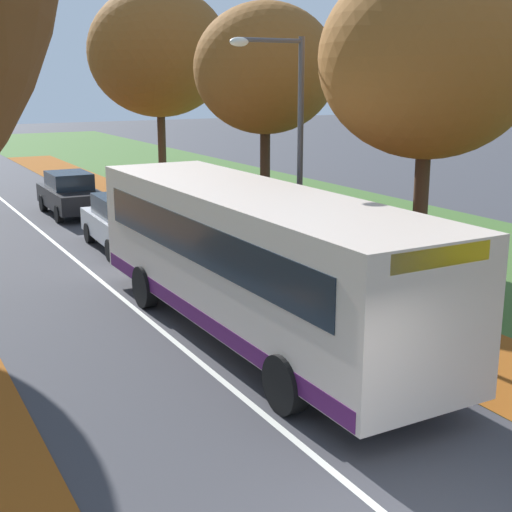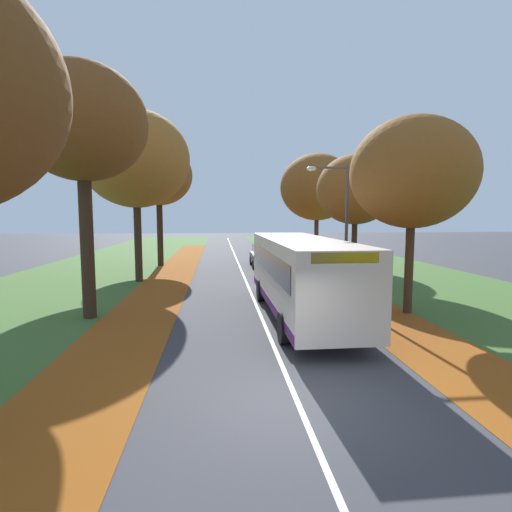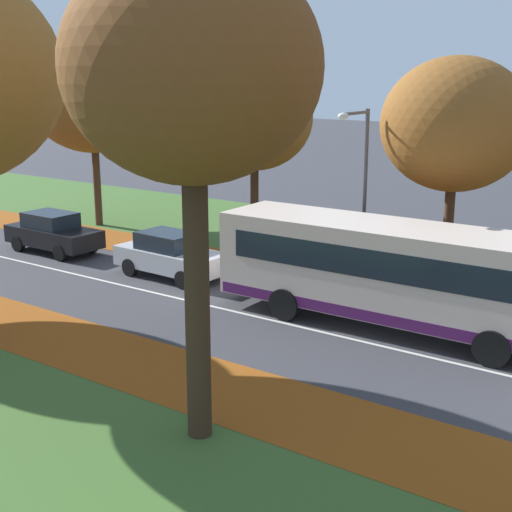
{
  "view_description": "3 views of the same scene",
  "coord_description": "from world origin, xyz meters",
  "px_view_note": "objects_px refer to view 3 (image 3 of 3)",
  "views": [
    {
      "loc": [
        -4.99,
        -4.93,
        5.09
      ],
      "look_at": [
        1.74,
        7.33,
        1.59
      ],
      "focal_mm": 50.0,
      "sensor_mm": 36.0,
      "label": 1
    },
    {
      "loc": [
        -1.61,
        -7.75,
        3.86
      ],
      "look_at": [
        -0.04,
        8.73,
        2.17
      ],
      "focal_mm": 28.0,
      "sensor_mm": 36.0,
      "label": 2
    },
    {
      "loc": [
        -16.54,
        -0.85,
        7.14
      ],
      "look_at": [
        0.28,
        10.95,
        1.79
      ],
      "focal_mm": 50.0,
      "sensor_mm": 36.0,
      "label": 3
    }
  ],
  "objects_px": {
    "tree_left_near": "(192,70)",
    "car_silver_lead": "(170,255)",
    "tree_right_far": "(92,93)",
    "tree_right_mid": "(254,118)",
    "car_black_following": "(53,233)",
    "streetlamp_right": "(360,182)",
    "tree_right_near": "(455,125)",
    "bus": "(394,270)"
  },
  "relations": [
    {
      "from": "streetlamp_right",
      "to": "bus",
      "type": "bearing_deg",
      "value": -133.98
    },
    {
      "from": "tree_right_mid",
      "to": "car_black_following",
      "type": "distance_m",
      "value": 9.33
    },
    {
      "from": "bus",
      "to": "streetlamp_right",
      "type": "bearing_deg",
      "value": 46.02
    },
    {
      "from": "car_silver_lead",
      "to": "car_black_following",
      "type": "bearing_deg",
      "value": 89.95
    },
    {
      "from": "streetlamp_right",
      "to": "tree_right_far",
      "type": "bearing_deg",
      "value": 79.61
    },
    {
      "from": "tree_right_near",
      "to": "car_silver_lead",
      "type": "bearing_deg",
      "value": 115.73
    },
    {
      "from": "tree_right_near",
      "to": "tree_right_far",
      "type": "xyz_separation_m",
      "value": [
        0.61,
        17.31,
        0.66
      ]
    },
    {
      "from": "streetlamp_right",
      "to": "car_black_following",
      "type": "distance_m",
      "value": 13.17
    },
    {
      "from": "tree_right_near",
      "to": "tree_right_far",
      "type": "height_order",
      "value": "tree_right_far"
    },
    {
      "from": "tree_right_far",
      "to": "car_black_following",
      "type": "height_order",
      "value": "tree_right_far"
    },
    {
      "from": "tree_right_near",
      "to": "bus",
      "type": "bearing_deg",
      "value": -178.91
    },
    {
      "from": "tree_left_near",
      "to": "tree_right_far",
      "type": "relative_size",
      "value": 1.06
    },
    {
      "from": "tree_right_near",
      "to": "car_black_following",
      "type": "xyz_separation_m",
      "value": [
        -4.11,
        14.86,
        -4.66
      ]
    },
    {
      "from": "tree_right_far",
      "to": "bus",
      "type": "relative_size",
      "value": 0.85
    },
    {
      "from": "tree_right_mid",
      "to": "car_black_following",
      "type": "relative_size",
      "value": 1.76
    },
    {
      "from": "tree_left_near",
      "to": "car_silver_lead",
      "type": "bearing_deg",
      "value": 44.56
    },
    {
      "from": "tree_left_near",
      "to": "bus",
      "type": "xyz_separation_m",
      "value": [
        7.97,
        -0.56,
        -5.45
      ]
    },
    {
      "from": "bus",
      "to": "tree_left_near",
      "type": "bearing_deg",
      "value": 176.01
    },
    {
      "from": "tree_right_near",
      "to": "tree_right_far",
      "type": "distance_m",
      "value": 17.34
    },
    {
      "from": "tree_left_near",
      "to": "car_silver_lead",
      "type": "relative_size",
      "value": 2.19
    },
    {
      "from": "bus",
      "to": "car_black_following",
      "type": "distance_m",
      "value": 14.97
    },
    {
      "from": "tree_right_mid",
      "to": "bus",
      "type": "relative_size",
      "value": 0.71
    },
    {
      "from": "streetlamp_right",
      "to": "tree_left_near",
      "type": "bearing_deg",
      "value": -170.5
    },
    {
      "from": "tree_right_near",
      "to": "streetlamp_right",
      "type": "xyz_separation_m",
      "value": [
        -2.17,
        2.17,
        -1.74
      ]
    },
    {
      "from": "streetlamp_right",
      "to": "tree_right_near",
      "type": "bearing_deg",
      "value": -44.98
    },
    {
      "from": "tree_right_mid",
      "to": "car_silver_lead",
      "type": "distance_m",
      "value": 6.6
    },
    {
      "from": "car_silver_lead",
      "to": "tree_right_mid",
      "type": "bearing_deg",
      "value": -3.45
    },
    {
      "from": "tree_right_far",
      "to": "car_black_following",
      "type": "relative_size",
      "value": 2.1
    },
    {
      "from": "tree_right_near",
      "to": "tree_right_mid",
      "type": "height_order",
      "value": "tree_right_near"
    },
    {
      "from": "tree_right_mid",
      "to": "car_silver_lead",
      "type": "bearing_deg",
      "value": 176.55
    },
    {
      "from": "tree_left_near",
      "to": "tree_right_mid",
      "type": "distance_m",
      "value": 15.24
    },
    {
      "from": "car_silver_lead",
      "to": "tree_right_near",
      "type": "bearing_deg",
      "value": -64.27
    },
    {
      "from": "tree_right_near",
      "to": "car_black_following",
      "type": "bearing_deg",
      "value": 105.47
    },
    {
      "from": "tree_left_near",
      "to": "tree_right_far",
      "type": "height_order",
      "value": "tree_left_near"
    },
    {
      "from": "tree_right_far",
      "to": "streetlamp_right",
      "type": "distance_m",
      "value": 15.58
    },
    {
      "from": "tree_left_near",
      "to": "streetlamp_right",
      "type": "xyz_separation_m",
      "value": [
        10.15,
        1.7,
        -3.42
      ]
    },
    {
      "from": "tree_right_near",
      "to": "streetlamp_right",
      "type": "height_order",
      "value": "tree_right_near"
    },
    {
      "from": "tree_right_far",
      "to": "car_silver_lead",
      "type": "relative_size",
      "value": 2.07
    },
    {
      "from": "tree_left_near",
      "to": "tree_right_mid",
      "type": "bearing_deg",
      "value": 30.97
    },
    {
      "from": "tree_right_near",
      "to": "bus",
      "type": "relative_size",
      "value": 0.73
    },
    {
      "from": "bus",
      "to": "car_silver_lead",
      "type": "distance_m",
      "value": 8.68
    },
    {
      "from": "tree_right_far",
      "to": "streetlamp_right",
      "type": "xyz_separation_m",
      "value": [
        -2.78,
        -15.14,
        -2.4
      ]
    }
  ]
}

